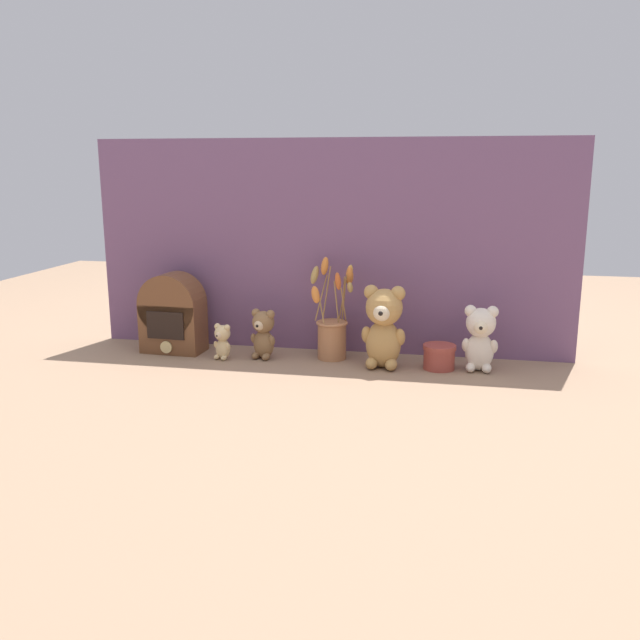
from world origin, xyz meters
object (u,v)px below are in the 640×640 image
object	(u,v)px
teddy_bear_small	(263,333)
vintage_radio	(173,314)
decorative_tin_tall	(439,357)
teddy_bear_tiny	(222,341)
teddy_bear_large	(384,325)
flower_vase	(332,329)
teddy_bear_medium	(480,337)

from	to	relation	value
teddy_bear_small	vintage_radio	size ratio (longest dim) A/B	0.61
decorative_tin_tall	teddy_bear_tiny	bearing A→B (deg)	-177.79
teddy_bear_large	vintage_radio	world-z (taller)	vintage_radio
teddy_bear_large	flower_vase	world-z (taller)	flower_vase
teddy_bear_medium	flower_vase	size ratio (longest dim) A/B	0.62
decorative_tin_tall	teddy_bear_large	bearing A→B (deg)	-175.15
vintage_radio	decorative_tin_tall	world-z (taller)	vintage_radio
teddy_bear_medium	flower_vase	xyz separation A→B (m)	(-0.46, 0.05, -0.01)
teddy_bear_large	teddy_bear_small	world-z (taller)	teddy_bear_large
vintage_radio	teddy_bear_large	bearing A→B (deg)	-3.62
teddy_bear_large	teddy_bear_tiny	distance (m)	0.52
teddy_bear_tiny	flower_vase	distance (m)	0.36
teddy_bear_small	decorative_tin_tall	world-z (taller)	teddy_bear_small
flower_vase	decorative_tin_tall	xyz separation A→B (m)	(0.34, -0.05, -0.06)
teddy_bear_large	flower_vase	size ratio (longest dim) A/B	0.78
teddy_bear_tiny	vintage_radio	bearing A→B (deg)	163.41
flower_vase	teddy_bear_small	bearing A→B (deg)	-168.98
teddy_bear_small	vintage_radio	bearing A→B (deg)	176.04
flower_vase	decorative_tin_tall	distance (m)	0.35
teddy_bear_tiny	vintage_radio	xyz separation A→B (m)	(-0.19, 0.06, 0.07)
teddy_bear_large	vintage_radio	xyz separation A→B (m)	(-0.71, 0.04, -0.01)
teddy_bear_large	teddy_bear_small	size ratio (longest dim) A/B	1.58
teddy_bear_large	teddy_bear_tiny	size ratio (longest dim) A/B	2.21
teddy_bear_medium	teddy_bear_tiny	size ratio (longest dim) A/B	1.74
teddy_bear_tiny	vintage_radio	world-z (taller)	vintage_radio
teddy_bear_tiny	teddy_bear_small	bearing A→B (deg)	15.40
teddy_bear_medium	teddy_bear_small	xyz separation A→B (m)	(-0.68, 0.00, -0.02)
teddy_bear_medium	vintage_radio	distance (m)	1.00
teddy_bear_small	flower_vase	world-z (taller)	flower_vase
teddy_bear_small	vintage_radio	distance (m)	0.32
teddy_bear_large	teddy_bear_tiny	world-z (taller)	teddy_bear_large
flower_vase	teddy_bear_tiny	bearing A→B (deg)	-167.35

